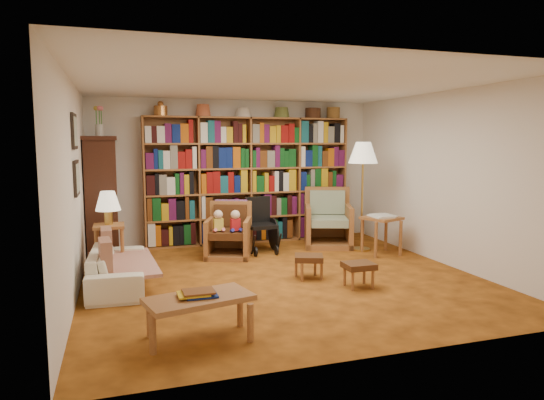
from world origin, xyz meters
name	(u,v)px	position (x,y,z in m)	size (l,w,h in m)	color
floor	(281,277)	(0.00, 0.00, 0.00)	(5.00, 5.00, 0.00)	#AF5F1A
ceiling	(282,84)	(0.00, 0.00, 2.50)	(5.00, 5.00, 0.00)	white
wall_back	(236,171)	(0.00, 2.50, 1.25)	(5.00, 5.00, 0.00)	white
wall_front	(382,208)	(0.00, -2.50, 1.25)	(5.00, 5.00, 0.00)	white
wall_left	(73,189)	(-2.50, 0.00, 1.25)	(5.00, 5.00, 0.00)	white
wall_right	(445,178)	(2.50, 0.00, 1.25)	(5.00, 5.00, 0.00)	white
bookshelf	(249,176)	(0.20, 2.33, 1.17)	(3.60, 0.30, 2.42)	#9F6931
curio_cabinet	(102,195)	(-2.25, 2.00, 0.95)	(0.50, 0.95, 2.40)	#391A0F
framed_pictures	(76,155)	(-2.48, 0.30, 1.62)	(0.03, 0.52, 0.97)	black
sofa	(118,267)	(-2.05, 0.25, 0.24)	(0.63, 1.61, 0.47)	#EDE5C9
sofa_throw	(122,262)	(-2.00, 0.25, 0.30)	(0.78, 1.46, 0.04)	beige
cushion_left	(107,245)	(-2.18, 0.60, 0.45)	(0.13, 0.41, 0.41)	maroon
cushion_right	(106,258)	(-2.18, -0.10, 0.45)	(0.13, 0.40, 0.40)	maroon
side_table_lamp	(109,238)	(-2.15, 0.96, 0.48)	(0.40, 0.40, 0.66)	#9F6931
table_lamp	(108,202)	(-2.15, 0.96, 0.97)	(0.33, 0.33, 0.45)	#B68E3A
armchair_leather	(227,234)	(-0.41, 1.41, 0.35)	(0.91, 0.90, 0.85)	#9F6931
armchair_sage	(326,223)	(1.39, 1.70, 0.37)	(1.06, 1.06, 0.98)	#9F6931
wheelchair	(260,227)	(0.16, 1.57, 0.40)	(0.51, 0.71, 0.88)	black
floor_lamp	(363,157)	(1.77, 1.11, 1.53)	(0.47, 0.47, 1.77)	#B68E3A
side_table_papers	(381,223)	(1.94, 0.78, 0.50)	(0.66, 0.66, 0.63)	#9F6931
footstool_a	(309,260)	(0.32, -0.16, 0.25)	(0.45, 0.42, 0.31)	#502E15
footstool_b	(359,267)	(0.76, -0.71, 0.25)	(0.36, 0.31, 0.31)	#502E15
coffee_table	(199,302)	(-1.36, -1.69, 0.35)	(1.02, 0.68, 0.45)	#9F6931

